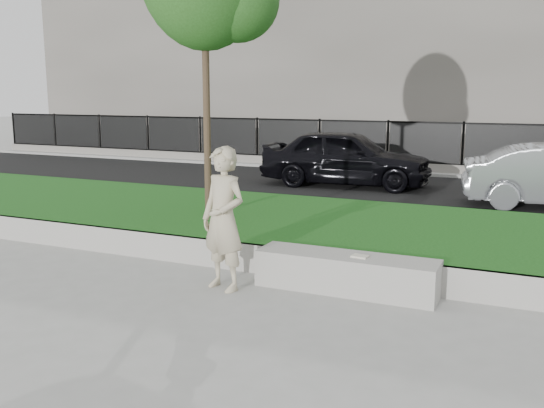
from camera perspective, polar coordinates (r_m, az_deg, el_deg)
The scene contains 11 objects.
ground at distance 7.70m, azimuth -6.56°, elevation -8.28°, with size 90.00×90.00×0.00m, color gray.
grass_bank at distance 10.23m, azimuth 2.03°, elevation -2.29°, with size 34.00×4.00×0.40m, color #0F390E.
grass_kerb at distance 8.51m, azimuth -3.00°, elevation -4.97°, with size 34.00×0.08×0.40m, color gray.
street at distance 15.41m, azimuth 9.81°, elevation 1.25°, with size 34.00×7.00×0.04m, color black.
far_pavement at distance 19.75m, azimuth 13.12°, elevation 3.27°, with size 34.00×3.00×0.12m, color gray.
iron_fence at distance 18.72m, azimuth 12.57°, elevation 4.40°, with size 32.00×0.30×1.50m.
building_facade at distance 26.63m, azimuth 16.66°, elevation 15.59°, with size 34.00×10.00×10.00m, color #59544E.
stone_bench at distance 7.70m, azimuth 6.99°, elevation -6.47°, with size 2.28×0.57×0.47m, color gray.
man at distance 7.58m, azimuth -4.59°, elevation -1.42°, with size 0.66×0.43×1.82m, color #B7AC8C.
book at distance 7.56m, azimuth 8.29°, elevation -4.89°, with size 0.20×0.14×0.02m, color beige.
car_dark at distance 15.89m, azimuth 6.98°, elevation 4.38°, with size 1.76×4.36×1.49m, color black.
Camera 1 is at (3.77, -6.24, 2.48)m, focal length 40.00 mm.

